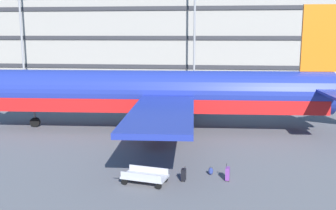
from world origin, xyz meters
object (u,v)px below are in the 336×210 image
Objects in this scene: airliner at (163,93)px; backpack_orange at (211,171)px; suitcase_silver at (228,174)px; suitcase_scuffed at (184,175)px; baggage_cart at (145,177)px.

airliner reaches higher than backpack_orange.
airliner is at bearing 113.44° from suitcase_silver.
suitcase_silver is at bearing -39.95° from backpack_orange.
airliner reaches higher than suitcase_silver.
suitcase_silver is at bearing -66.56° from airliner.
suitcase_scuffed is 2.62m from suitcase_silver.
suitcase_scuffed is 2.01m from backpack_orange.
airliner is 72.69× the size of backpack_orange.
airliner is at bearing 110.73° from backpack_orange.
airliner is 12.52m from backpack_orange.
backpack_orange is at bearing 25.47° from baggage_cart.
suitcase_scuffed reaches higher than baggage_cart.
suitcase_scuffed reaches higher than backpack_orange.
suitcase_scuffed is 2.31m from baggage_cart.
backpack_orange is 4.25m from baggage_cart.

